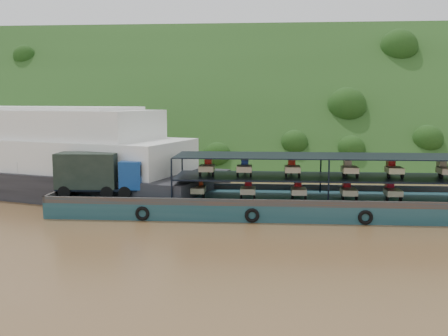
{
  "coord_description": "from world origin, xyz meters",
  "views": [
    {
      "loc": [
        1.08,
        -37.67,
        8.72
      ],
      "look_at": [
        -2.0,
        3.0,
        3.2
      ],
      "focal_mm": 40.0,
      "sensor_mm": 36.0,
      "label": 1
    }
  ],
  "objects": [
    {
      "name": "ground",
      "position": [
        0.0,
        0.0,
        0.0
      ],
      "size": [
        160.0,
        160.0,
        0.0
      ],
      "primitive_type": "plane",
      "color": "brown",
      "rests_on": "ground"
    },
    {
      "name": "hillside",
      "position": [
        0.0,
        36.0,
        0.0
      ],
      "size": [
        140.0,
        39.6,
        39.6
      ],
      "primitive_type": "cube",
      "rotation": [
        0.79,
        0.0,
        0.0
      ],
      "color": "#1D3914",
      "rests_on": "ground"
    },
    {
      "name": "cargo_barge",
      "position": [
        1.1,
        0.82,
        1.15
      ],
      "size": [
        35.0,
        7.18,
        4.66
      ],
      "color": "#133B43",
      "rests_on": "ground"
    },
    {
      "name": "passenger_ferry",
      "position": [
        -22.5,
        9.21,
        3.54
      ],
      "size": [
        41.49,
        21.91,
        8.17
      ],
      "rotation": [
        0.0,
        0.0,
        -0.31
      ],
      "color": "black",
      "rests_on": "ground"
    }
  ]
}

